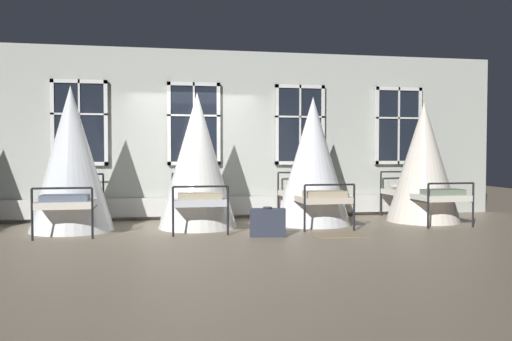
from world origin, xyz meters
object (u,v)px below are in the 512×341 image
at_px(cot_fifth, 423,163).
at_px(suitcase_dark, 267,222).
at_px(cot_fourth, 313,162).
at_px(cot_second, 71,160).
at_px(cot_third, 197,162).

xyz_separation_m(cot_fifth, suitcase_dark, (-3.31, -1.25, -0.89)).
xyz_separation_m(cot_fourth, cot_fifth, (2.20, -0.01, -0.03)).
xyz_separation_m(cot_second, cot_fourth, (4.24, 0.05, -0.05)).
relative_size(cot_second, cot_third, 1.03).
bearing_deg(cot_third, cot_fifth, -88.47).
distance_m(cot_second, cot_fourth, 4.24).
relative_size(cot_fifth, suitcase_dark, 3.91).
height_order(cot_second, cot_fourth, cot_second).
bearing_deg(cot_second, cot_third, -91.37).
distance_m(cot_third, cot_fourth, 2.13).
bearing_deg(cot_fourth, suitcase_dark, 138.00).
distance_m(cot_fourth, cot_fifth, 2.20).
xyz_separation_m(cot_second, suitcase_dark, (3.13, -1.21, -0.97)).
bearing_deg(cot_fifth, cot_second, 89.40).
xyz_separation_m(cot_third, suitcase_dark, (1.01, -1.20, -0.93)).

